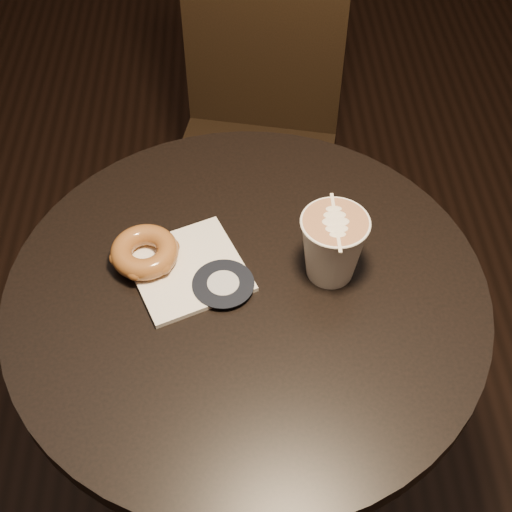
% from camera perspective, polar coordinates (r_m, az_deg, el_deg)
% --- Properties ---
extents(cafe_table, '(0.70, 0.70, 0.75)m').
position_cam_1_polar(cafe_table, '(1.19, -0.67, -8.47)').
color(cafe_table, black).
rests_on(cafe_table, ground).
extents(chair, '(0.44, 0.44, 0.92)m').
position_cam_1_polar(chair, '(1.69, 0.14, 11.27)').
color(chair, black).
rests_on(chair, ground).
extents(pastry_bag, '(0.20, 0.20, 0.01)m').
position_cam_1_polar(pastry_bag, '(1.05, -5.47, -1.07)').
color(pastry_bag, white).
rests_on(pastry_bag, cafe_table).
extents(doughnut, '(0.10, 0.10, 0.03)m').
position_cam_1_polar(doughnut, '(1.05, -8.90, 0.33)').
color(doughnut, brown).
rests_on(doughnut, pastry_bag).
extents(latte_cup, '(0.10, 0.10, 0.11)m').
position_cam_1_polar(latte_cup, '(1.01, 6.13, 0.69)').
color(latte_cup, silver).
rests_on(latte_cup, cafe_table).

